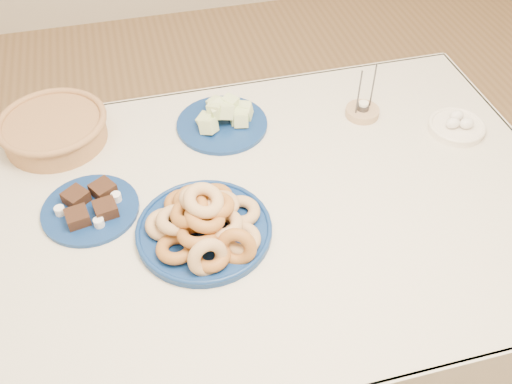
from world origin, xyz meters
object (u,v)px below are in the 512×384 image
candle_holder (362,111)px  egg_bowl (457,126)px  dining_table (252,231)px  donut_platter (205,224)px  melon_plate (223,118)px  brownie_plate (91,207)px  wicker_basket (54,129)px

candle_holder → egg_bowl: (0.25, -0.14, 0.00)m
dining_table → candle_holder: (0.43, 0.29, 0.12)m
donut_platter → candle_holder: candle_holder is taller
melon_plate → egg_bowl: size_ratio=1.96×
brownie_plate → melon_plate: bearing=32.4°
dining_table → brownie_plate: bearing=168.3°
brownie_plate → candle_holder: bearing=13.7°
brownie_plate → candle_holder: candle_holder is taller
dining_table → brownie_plate: 0.44m
dining_table → melon_plate: 0.37m
dining_table → wicker_basket: wicker_basket is taller
donut_platter → wicker_basket: donut_platter is taller
melon_plate → brownie_plate: melon_plate is taller
candle_holder → egg_bowl: size_ratio=0.97×
dining_table → egg_bowl: egg_bowl is taller
melon_plate → egg_bowl: (0.68, -0.20, -0.01)m
brownie_plate → wicker_basket: size_ratio=0.82×
candle_holder → egg_bowl: bearing=-29.9°
wicker_basket → brownie_plate: bearing=-75.3°
melon_plate → wicker_basket: melon_plate is taller
dining_table → wicker_basket: 0.66m
wicker_basket → egg_bowl: 1.20m
donut_platter → candle_holder: (0.57, 0.36, -0.03)m
melon_plate → egg_bowl: bearing=-16.4°
melon_plate → donut_platter: bearing=-108.2°
wicker_basket → candle_holder: (0.93, -0.11, -0.03)m
candle_holder → egg_bowl: 0.29m
dining_table → egg_bowl: 0.70m
donut_platter → melon_plate: donut_platter is taller
donut_platter → wicker_basket: bearing=127.1°
dining_table → melon_plate: bearing=90.0°
dining_table → candle_holder: size_ratio=9.77×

